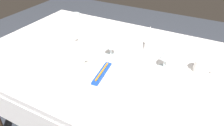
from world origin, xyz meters
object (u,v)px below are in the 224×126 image
at_px(spoon_soup, 135,81).
at_px(fork_outer, 81,67).
at_px(toothbrush_package, 102,73).
at_px(coffee_cup_right, 202,66).
at_px(dinner_knife, 128,84).
at_px(wine_glass_centre, 166,55).
at_px(spoon_dessert, 141,82).
at_px(napkin_folded, 149,38).
at_px(drink_tumbler, 76,22).
at_px(wine_glass_left, 111,43).
at_px(dinner_plate, 102,75).
at_px(coffee_cup_left, 70,36).

bearing_deg(spoon_soup, fork_outer, -175.19).
bearing_deg(toothbrush_package, coffee_cup_right, 31.48).
xyz_separation_m(dinner_knife, wine_glass_centre, (0.12, 0.24, 0.09)).
relative_size(spoon_dessert, wine_glass_centre, 1.68).
bearing_deg(toothbrush_package, napkin_folded, 72.86).
xyz_separation_m(wine_glass_centre, drink_tumbler, (-0.79, 0.22, -0.04)).
height_order(dinner_knife, wine_glass_left, wine_glass_left).
bearing_deg(dinner_plate, wine_glass_left, 105.75).
distance_m(dinner_plate, toothbrush_package, 0.02).
bearing_deg(dinner_plate, napkin_folded, 72.86).
distance_m(fork_outer, spoon_soup, 0.34).
height_order(fork_outer, dinner_knife, same).
bearing_deg(coffee_cup_right, napkin_folded, 162.98).
bearing_deg(spoon_soup, dinner_plate, -165.57).
height_order(coffee_cup_left, drink_tumbler, drink_tumbler).
relative_size(spoon_dessert, drink_tumbler, 1.85).
relative_size(fork_outer, coffee_cup_left, 1.97).
relative_size(spoon_dessert, coffee_cup_right, 2.01).
distance_m(coffee_cup_left, napkin_folded, 0.55).
xyz_separation_m(dinner_knife, napkin_folded, (-0.03, 0.39, 0.08)).
bearing_deg(spoon_dessert, toothbrush_package, -166.30).
relative_size(dinner_plate, napkin_folded, 1.40).
bearing_deg(coffee_cup_right, spoon_soup, -140.26).
distance_m(toothbrush_package, spoon_dessert, 0.22).
distance_m(dinner_plate, coffee_cup_left, 0.48).
bearing_deg(spoon_soup, dinner_knife, -125.76).
relative_size(dinner_knife, napkin_folded, 1.37).
bearing_deg(fork_outer, coffee_cup_left, 136.90).
height_order(fork_outer, coffee_cup_right, coffee_cup_right).
relative_size(dinner_plate, spoon_soup, 1.18).
xyz_separation_m(coffee_cup_left, coffee_cup_right, (0.88, 0.04, 0.00)).
xyz_separation_m(dinner_plate, drink_tumbler, (-0.51, 0.47, 0.04)).
height_order(dinner_plate, napkin_folded, napkin_folded).
bearing_deg(toothbrush_package, drink_tumbler, 137.59).
bearing_deg(coffee_cup_left, wine_glass_centre, -0.83).
xyz_separation_m(spoon_dessert, wine_glass_centre, (0.07, 0.19, 0.09)).
bearing_deg(dinner_knife, spoon_soup, 54.24).
xyz_separation_m(fork_outer, napkin_folded, (0.28, 0.38, 0.08)).
relative_size(dinner_knife, coffee_cup_right, 2.10).
xyz_separation_m(toothbrush_package, fork_outer, (-0.15, 0.02, -0.02)).
bearing_deg(dinner_knife, wine_glass_left, 136.06).
bearing_deg(spoon_soup, toothbrush_package, -165.57).
distance_m(fork_outer, napkin_folded, 0.48).
xyz_separation_m(toothbrush_package, dinner_knife, (0.15, 0.01, -0.02)).
xyz_separation_m(toothbrush_package, coffee_cup_left, (-0.41, 0.25, 0.02)).
bearing_deg(spoon_soup, spoon_dessert, 9.30).
height_order(toothbrush_package, spoon_dessert, toothbrush_package).
xyz_separation_m(spoon_dessert, napkin_folded, (-0.09, 0.35, 0.08)).
bearing_deg(wine_glass_centre, dinner_knife, -117.55).
xyz_separation_m(spoon_soup, coffee_cup_left, (-0.59, 0.21, 0.04)).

